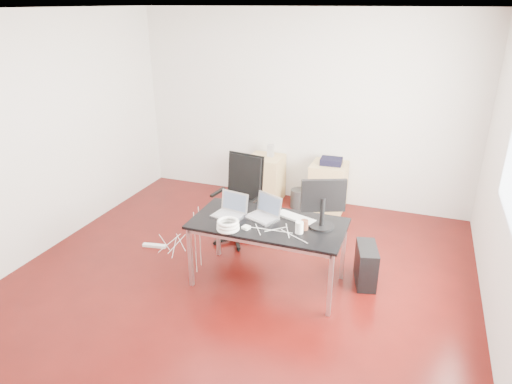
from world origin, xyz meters
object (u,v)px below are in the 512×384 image
(filing_cabinet_left, at_px, (266,178))
(pc_tower, at_px, (366,265))
(office_chair, at_px, (239,195))
(filing_cabinet_right, at_px, (328,187))
(desk, at_px, (268,227))

(filing_cabinet_left, xyz_separation_m, pc_tower, (1.77, -1.78, -0.13))
(office_chair, height_order, filing_cabinet_right, office_chair)
(desk, relative_size, filing_cabinet_left, 2.29)
(desk, xyz_separation_m, filing_cabinet_right, (0.20, 2.13, -0.33))
(filing_cabinet_left, relative_size, filing_cabinet_right, 1.00)
(desk, relative_size, pc_tower, 3.56)
(filing_cabinet_left, distance_m, pc_tower, 2.51)
(office_chair, relative_size, pc_tower, 2.40)
(filing_cabinet_left, height_order, filing_cabinet_right, same)
(office_chair, xyz_separation_m, filing_cabinet_right, (0.87, 1.29, -0.26))
(desk, distance_m, office_chair, 1.08)
(filing_cabinet_right, bearing_deg, pc_tower, -65.75)
(desk, distance_m, filing_cabinet_left, 2.29)
(office_chair, relative_size, filing_cabinet_left, 1.54)
(office_chair, relative_size, filing_cabinet_right, 1.54)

